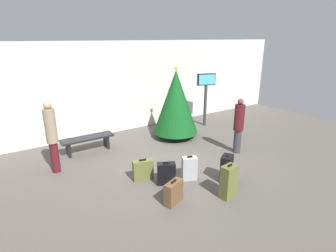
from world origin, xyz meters
The scene contains 13 objects.
ground_plane centered at (0.00, 0.00, 0.00)m, with size 16.00×16.00×0.00m, color #514C47.
back_wall centered at (0.00, 3.56, 1.64)m, with size 16.00×0.20×3.28m, color beige.
holiday_tree centered at (1.42, 1.78, 1.29)m, with size 1.55×1.55×2.49m.
flight_info_kiosk centered at (3.17, 2.24, 1.38)m, with size 0.72×0.31×2.07m.
waiting_bench centered at (-1.57, 2.23, 0.36)m, with size 1.59×0.44×0.48m.
traveller_0 centered at (-2.70, 1.40, 1.04)m, with size 0.34×0.34×1.92m.
traveller_1 centered at (2.22, -0.36, 0.90)m, with size 0.37×0.37×1.69m.
suitcase_0 centered at (-0.61, -0.72, 0.27)m, with size 0.49×0.39×0.58m.
suitcase_1 centered at (-0.93, -1.49, 0.25)m, with size 0.50×0.34×0.55m.
suitcase_2 centered at (-0.01, -0.86, 0.30)m, with size 0.43×0.36×0.63m.
suitcase_3 centered at (0.70, -1.42, 0.33)m, with size 0.44×0.40×0.71m.
suitcase_4 centered at (-0.98, -0.24, 0.26)m, with size 0.53×0.28×0.55m.
suitcase_5 centered at (0.21, -1.97, 0.38)m, with size 0.39×0.28×0.80m.
Camera 1 is at (-3.78, -5.57, 3.39)m, focal length 28.78 mm.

